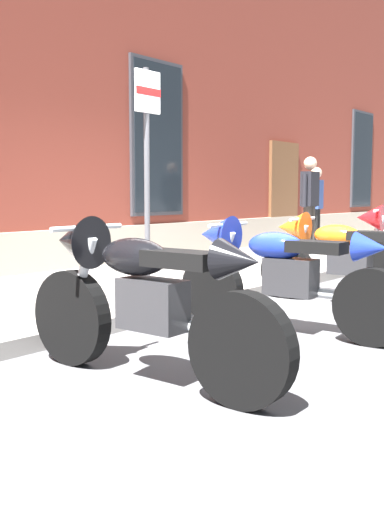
# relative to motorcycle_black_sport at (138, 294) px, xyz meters

# --- Properties ---
(ground_plane) EXTENTS (140.00, 140.00, 0.00)m
(ground_plane) POSITION_rel_motorcycle_black_sport_xyz_m (2.55, 1.08, -0.57)
(ground_plane) COLOR #4C4C4F
(sidewalk) EXTENTS (33.94, 3.03, 0.14)m
(sidewalk) POSITION_rel_motorcycle_black_sport_xyz_m (2.55, 2.59, -0.50)
(sidewalk) COLOR gray
(sidewalk) RESTS_ON ground_plane
(motorcycle_black_sport) EXTENTS (0.62, 2.09, 1.06)m
(motorcycle_black_sport) POSITION_rel_motorcycle_black_sport_xyz_m (0.00, 0.00, 0.00)
(motorcycle_black_sport) COLOR black
(motorcycle_black_sport) RESTS_ON ground_plane
(motorcycle_blue_sport) EXTENTS (0.62, 2.16, 1.00)m
(motorcycle_blue_sport) POSITION_rel_motorcycle_black_sport_xyz_m (1.75, 0.05, -0.02)
(motorcycle_blue_sport) COLOR black
(motorcycle_blue_sport) RESTS_ON ground_plane
(motorcycle_orange_sport) EXTENTS (0.62, 2.01, 1.00)m
(motorcycle_orange_sport) POSITION_rel_motorcycle_black_sport_xyz_m (3.31, 0.22, -0.02)
(motorcycle_orange_sport) COLOR black
(motorcycle_orange_sport) RESTS_ON ground_plane
(pedestrian_dark_jacket) EXTENTS (0.59, 0.25, 1.70)m
(pedestrian_dark_jacket) POSITION_rel_motorcycle_black_sport_xyz_m (6.68, 2.43, 0.52)
(pedestrian_dark_jacket) COLOR #38332D
(pedestrian_dark_jacket) RESTS_ON sidewalk
(pedestrian_blue_top) EXTENTS (0.58, 0.29, 1.56)m
(pedestrian_blue_top) POSITION_rel_motorcycle_black_sport_xyz_m (7.56, 2.77, 0.43)
(pedestrian_blue_top) COLOR black
(pedestrian_blue_top) RESTS_ON sidewalk
(parking_sign) EXTENTS (0.36, 0.07, 2.39)m
(parking_sign) POSITION_rel_motorcycle_black_sport_xyz_m (1.99, 1.83, 1.11)
(parking_sign) COLOR #4C4C51
(parking_sign) RESTS_ON sidewalk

